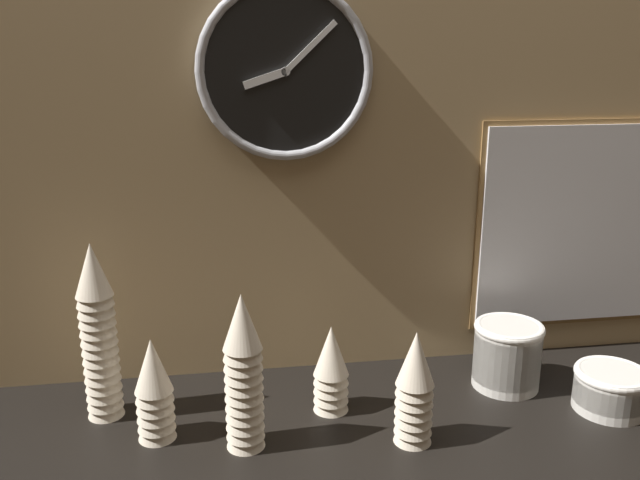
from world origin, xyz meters
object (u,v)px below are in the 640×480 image
Objects in this scene: cup_stack_far_left at (98,332)px; cup_stack_center at (331,369)px; cup_stack_center_left at (244,372)px; bowl_stack_far_right at (610,388)px; wall_clock at (285,71)px; bowl_stack_right at (507,354)px; cup_stack_left at (154,391)px; cup_stack_center_right at (415,388)px; menu_board at (572,226)px.

cup_stack_far_left is 46.43cm from cup_stack_center.
cup_stack_far_left reaches higher than cup_stack_center_left.
wall_clock reaches higher than bowl_stack_far_right.
cup_stack_center is (45.30, -4.91, -8.92)cm from cup_stack_far_left.
cup_stack_center is 39.80cm from bowl_stack_right.
cup_stack_left is 74.68cm from bowl_stack_right.
cup_stack_center_left is at bearing -165.77° from bowl_stack_right.
cup_stack_center_right is at bearing -173.20° from bowl_stack_far_right.
cup_stack_center_left is 0.62× the size of menu_board.
menu_board is at bearing 82.53° from bowl_stack_far_right.
cup_stack_center_left reaches higher than bowl_stack_far_right.
cup_stack_center_right is 60.64cm from menu_board.
bowl_stack_right is 34.92cm from menu_board.
cup_stack_center is 1.24× the size of bowl_stack_far_right.
cup_stack_left is 0.57× the size of wall_clock.
cup_stack_center is at bearing -162.21° from menu_board.
menu_board is at bearing 17.79° from cup_stack_center.
cup_stack_far_left is 2.43× the size of bowl_stack_right.
cup_stack_left is at bearing -139.41° from wall_clock.
menu_board is (46.77, 32.90, 20.18)cm from cup_stack_center_right.
bowl_stack_far_right is at bearing -1.85° from cup_stack_left.
bowl_stack_right is (57.42, 14.56, -7.63)cm from cup_stack_center_left.
cup_stack_center_left is at bearing 174.06° from cup_stack_center_right.
wall_clock is (-46.06, 14.21, 59.29)cm from bowl_stack_right.
cup_stack_center_right reaches higher than bowl_stack_far_right.
cup_stack_left is 0.42× the size of menu_board.
cup_stack_center_left is 2.03× the size of bowl_stack_right.
bowl_stack_right is (26.20, 17.81, -3.67)cm from cup_stack_center_right.
cup_stack_center_left is at bearing -178.54° from bowl_stack_far_right.
wall_clock is (38.79, 13.50, 48.68)cm from cup_stack_far_left.
bowl_stack_far_right is 38.69cm from menu_board.
menu_board is (94.56, 24.82, 21.17)cm from cup_stack_left.
bowl_stack_far_right is at bearing 1.46° from cup_stack_center_left.
bowl_stack_right is 76.41cm from wall_clock.
cup_stack_far_left is 1.00× the size of wall_clock.
cup_stack_center is at bearing 171.48° from bowl_stack_far_right.
menu_board reaches higher than cup_stack_left.
wall_clock is at bearing 162.86° from bowl_stack_right.
cup_stack_center_right is 0.46× the size of menu_board.
cup_stack_center_left reaches higher than cup_stack_left.
bowl_stack_far_right is (101.78, -13.37, -13.47)cm from cup_stack_far_left.
cup_stack_center is at bearing 30.10° from cup_stack_center_left.
cup_stack_center_right is 43.93cm from bowl_stack_far_right.
wall_clock reaches higher than cup_stack_far_left.
cup_stack_center_left is 2.03× the size of bowl_stack_far_right.
cup_stack_center_right is at bearing -45.57° from cup_stack_center.
cup_stack_left is at bearing -172.51° from bowl_stack_right.
cup_stack_center reaches higher than bowl_stack_far_right.
wall_clock reaches higher than menu_board.
bowl_stack_right is at bearing 6.06° from cup_stack_center.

